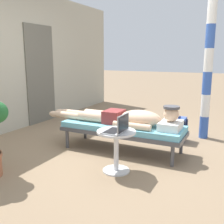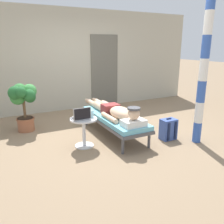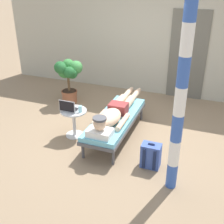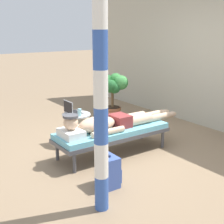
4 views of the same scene
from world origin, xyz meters
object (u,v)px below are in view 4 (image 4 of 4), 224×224
object	(u,v)px
laptop	(72,110)
porch_post	(101,89)
lounge_chair	(113,133)
backpack	(108,171)
potted_plant	(113,90)
person_reclining	(110,123)
drink_glass	(80,112)
side_table	(77,123)

from	to	relation	value
laptop	porch_post	bearing A→B (deg)	-19.82
lounge_chair	porch_post	xyz separation A→B (m)	(1.23, -1.01, 1.00)
backpack	porch_post	bearing A→B (deg)	-42.09
laptop	potted_plant	distance (m)	1.57
person_reclining	drink_glass	world-z (taller)	person_reclining
person_reclining	side_table	xyz separation A→B (m)	(-0.72, -0.18, -0.16)
drink_glass	porch_post	bearing A→B (deg)	-22.76
backpack	side_table	bearing A→B (deg)	164.85
side_table	backpack	size ratio (longest dim) A/B	1.23
side_table	lounge_chair	bearing A→B (deg)	18.15
side_table	laptop	world-z (taller)	laptop
lounge_chair	person_reclining	xyz separation A→B (m)	(0.00, -0.05, 0.17)
drink_glass	porch_post	distance (m)	2.09
person_reclining	side_table	bearing A→B (deg)	-165.79
laptop	backpack	world-z (taller)	laptop
potted_plant	side_table	bearing A→B (deg)	-58.42
side_table	laptop	xyz separation A→B (m)	(-0.06, -0.05, 0.23)
drink_glass	backpack	world-z (taller)	drink_glass
potted_plant	backpack	bearing A→B (deg)	-36.37
lounge_chair	person_reclining	bearing A→B (deg)	-90.00
side_table	person_reclining	bearing A→B (deg)	14.21
potted_plant	porch_post	xyz separation A→B (m)	(2.76, -2.10, 0.68)
laptop	lounge_chair	bearing A→B (deg)	20.21
lounge_chair	side_table	size ratio (longest dim) A/B	3.55
person_reclining	laptop	bearing A→B (deg)	-163.34
lounge_chair	potted_plant	world-z (taller)	potted_plant
backpack	potted_plant	size ratio (longest dim) A/B	0.42
side_table	backpack	xyz separation A→B (m)	(1.56, -0.42, -0.16)
porch_post	side_table	bearing A→B (deg)	158.31
lounge_chair	drink_glass	bearing A→B (deg)	-155.82
person_reclining	porch_post	xyz separation A→B (m)	(1.23, -0.96, 0.83)
backpack	person_reclining	bearing A→B (deg)	144.03
porch_post	lounge_chair	bearing A→B (deg)	140.42
side_table	laptop	bearing A→B (deg)	-139.48
drink_glass	porch_post	size ratio (longest dim) A/B	0.05
potted_plant	laptop	bearing A→B (deg)	-61.27
person_reclining	potted_plant	size ratio (longest dim) A/B	2.17
lounge_chair	backpack	xyz separation A→B (m)	(0.83, -0.66, -0.15)
person_reclining	backpack	distance (m)	1.08
laptop	porch_post	xyz separation A→B (m)	(2.01, -0.72, 0.76)
lounge_chair	potted_plant	bearing A→B (deg)	144.74
potted_plant	lounge_chair	bearing A→B (deg)	-35.26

